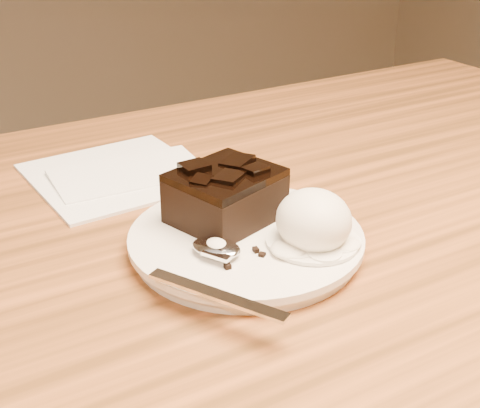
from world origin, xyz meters
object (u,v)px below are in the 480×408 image
brownie (225,199)px  ice_cream_scoop (314,220)px  spoon (216,249)px  napkin (117,173)px  plate (246,242)px

brownie → ice_cream_scoop: size_ratio=1.32×
spoon → napkin: bearing=61.4°
napkin → spoon: bearing=-90.1°
brownie → ice_cream_scoop: bearing=-61.2°
spoon → napkin: 0.22m
brownie → ice_cream_scoop: (0.04, -0.07, 0.00)m
ice_cream_scoop → spoon: bearing=162.7°
ice_cream_scoop → napkin: ice_cream_scoop is taller
ice_cream_scoop → brownie: bearing=118.8°
ice_cream_scoop → spoon: size_ratio=0.39×
ice_cream_scoop → plate: bearing=132.5°
brownie → spoon: size_ratio=0.51×
ice_cream_scoop → spoon: (-0.08, 0.02, -0.02)m
plate → brownie: (-0.00, 0.03, 0.03)m
ice_cream_scoop → napkin: 0.26m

